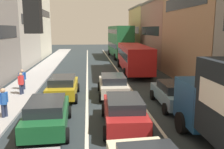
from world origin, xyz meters
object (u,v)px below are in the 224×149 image
wagon_left_lane_second (47,114)px  sedan_left_lane_third (63,86)px  pedestrian_far_sidewalk (22,79)px  sedan_centre_lane_second (124,111)px  pedestrian_mid_sidewalk (21,83)px  sedan_right_lane_behind_truck (174,94)px  pedestrian_near_kerb (4,102)px  bus_far_queue_secondary (120,40)px  bus_mid_queue_primary (134,56)px  hatchback_centre_lane_third (113,85)px

wagon_left_lane_second → sedan_left_lane_third: (0.18, 5.42, 0.00)m
sedan_left_lane_third → pedestrian_far_sidewalk: bearing=57.0°
wagon_left_lane_second → sedan_centre_lane_second: bearing=-91.5°
sedan_centre_lane_second → pedestrian_mid_sidewalk: bearing=48.1°
sedan_centre_lane_second → pedestrian_far_sidewalk: size_ratio=2.63×
wagon_left_lane_second → sedan_right_lane_behind_truck: 7.57m
sedan_left_lane_third → sedan_right_lane_behind_truck: 7.27m
pedestrian_near_kerb → bus_far_queue_secondary: bearing=-75.3°
wagon_left_lane_second → bus_far_queue_secondary: size_ratio=0.41×
pedestrian_mid_sidewalk → bus_mid_queue_primary: bearing=69.9°
bus_mid_queue_primary → pedestrian_mid_sidewalk: size_ratio=6.38×
sedan_right_lane_behind_truck → bus_mid_queue_primary: size_ratio=0.41×
wagon_left_lane_second → hatchback_centre_lane_third: same height
wagon_left_lane_second → pedestrian_near_kerb: 2.91m
wagon_left_lane_second → pedestrian_near_kerb: (-2.43, 1.61, 0.15)m
sedan_left_lane_third → bus_mid_queue_primary: bearing=-34.8°
sedan_centre_lane_second → bus_mid_queue_primary: (3.19, 14.65, 0.96)m
sedan_right_lane_behind_truck → pedestrian_near_kerb: 9.51m
sedan_centre_lane_second → sedan_right_lane_behind_truck: 4.46m
sedan_centre_lane_second → bus_mid_queue_primary: bearing=-10.0°
sedan_left_lane_third → pedestrian_far_sidewalk: size_ratio=2.60×
bus_mid_queue_primary → pedestrian_mid_sidewalk: 12.78m
hatchback_centre_lane_third → sedan_right_lane_behind_truck: 4.35m
sedan_right_lane_behind_truck → bus_mid_queue_primary: bearing=2.6°
pedestrian_near_kerb → pedestrian_far_sidewalk: bearing=-50.3°
bus_mid_queue_primary → pedestrian_far_sidewalk: 12.12m
sedan_left_lane_third → pedestrian_near_kerb: bearing=146.1°
hatchback_centre_lane_third → bus_far_queue_secondary: bearing=-7.5°
pedestrian_mid_sidewalk → sedan_right_lane_behind_truck: bearing=9.3°
hatchback_centre_lane_third → sedan_left_lane_third: (-3.42, -0.17, 0.00)m
wagon_left_lane_second → pedestrian_near_kerb: pedestrian_near_kerb is taller
sedan_right_lane_behind_truck → sedan_left_lane_third: bearing=70.9°
sedan_centre_lane_second → pedestrian_far_sidewalk: bearing=43.5°
sedan_left_lane_third → pedestrian_mid_sidewalk: 3.02m
sedan_centre_lane_second → pedestrian_near_kerb: bearing=77.6°
bus_mid_queue_primary → pedestrian_far_sidewalk: bus_mid_queue_primary is taller
sedan_centre_lane_second → hatchback_centre_lane_third: 5.55m
pedestrian_far_sidewalk → bus_far_queue_secondary: bearing=130.0°
sedan_centre_lane_second → pedestrian_near_kerb: pedestrian_near_kerb is taller
sedan_right_lane_behind_truck → bus_far_queue_secondary: (0.04, 25.54, 2.03)m
sedan_centre_lane_second → sedan_right_lane_behind_truck: same height
pedestrian_far_sidewalk → sedan_right_lane_behind_truck: bearing=40.7°
hatchback_centre_lane_third → pedestrian_far_sidewalk: 6.88m
wagon_left_lane_second → pedestrian_far_sidewalk: 8.11m
sedan_right_lane_behind_truck → pedestrian_mid_sidewalk: pedestrian_mid_sidewalk is taller
pedestrian_near_kerb → sedan_right_lane_behind_truck: bearing=-138.1°
sedan_left_lane_third → pedestrian_far_sidewalk: 3.82m
sedan_right_lane_behind_truck → pedestrian_mid_sidewalk: 10.27m
bus_mid_queue_primary → bus_far_queue_secondary: bus_far_queue_secondary is taller
hatchback_centre_lane_third → sedan_left_lane_third: same height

